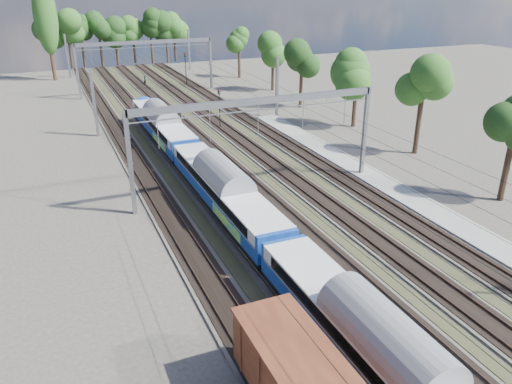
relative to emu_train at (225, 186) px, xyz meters
name	(u,v)px	position (x,y,z in m)	size (l,w,h in m)	color
track_bed	(208,146)	(4.50, 18.53, -2.60)	(21.00, 130.00, 0.34)	#47423A
platform	(432,211)	(16.50, -6.47, -2.54)	(3.00, 70.00, 0.30)	gray
catenary	(190,82)	(4.83, 26.21, 3.70)	(25.65, 130.00, 9.00)	gray
tree_belt	(160,35)	(10.59, 67.07, 5.58)	(39.98, 101.31, 12.36)	black
poplar	(45,17)	(-10.00, 71.53, 9.19)	(4.40, 4.40, 19.04)	black
emu_train	(225,186)	(0.00, 0.00, 0.00)	(3.13, 66.18, 4.58)	black
worker	(145,80)	(5.43, 59.39, -1.80)	(0.65, 0.43, 1.78)	black
signal_near	(220,104)	(8.46, 25.42, 0.68)	(0.38, 0.35, 5.33)	black
signal_far	(186,65)	(12.51, 55.92, 1.11)	(0.40, 0.36, 6.02)	black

